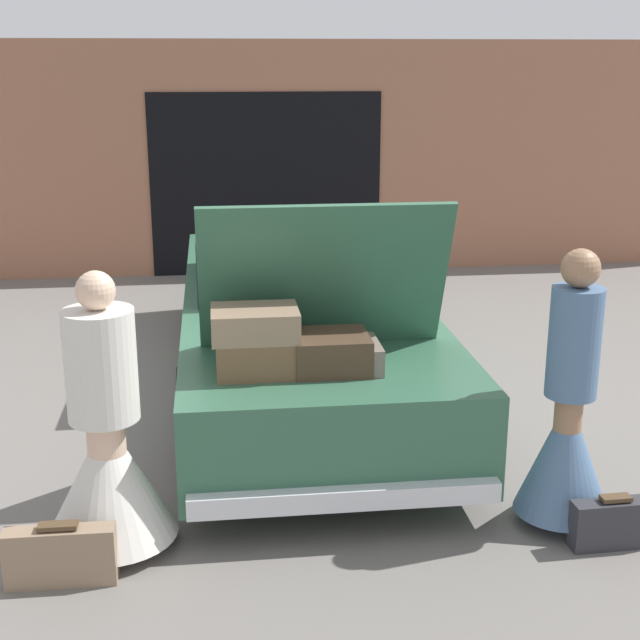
{
  "coord_description": "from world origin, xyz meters",
  "views": [
    {
      "loc": [
        -0.67,
        -6.83,
        2.58
      ],
      "look_at": [
        0.0,
        -1.36,
        0.96
      ],
      "focal_mm": 50.0,
      "sensor_mm": 36.0,
      "label": 1
    }
  ],
  "objects_px": {
    "person_left": "(107,455)",
    "suitcase_beside_left_person": "(60,556)",
    "person_right": "(567,429)",
    "car": "(299,316)",
    "suitcase_beside_right_person": "(613,523)"
  },
  "relations": [
    {
      "from": "person_left",
      "to": "suitcase_beside_left_person",
      "type": "relative_size",
      "value": 2.78
    },
    {
      "from": "person_right",
      "to": "suitcase_beside_left_person",
      "type": "bearing_deg",
      "value": 87.87
    },
    {
      "from": "car",
      "to": "person_left",
      "type": "height_order",
      "value": "car"
    },
    {
      "from": "person_left",
      "to": "suitcase_beside_right_person",
      "type": "relative_size",
      "value": 3.26
    },
    {
      "from": "car",
      "to": "person_left",
      "type": "xyz_separation_m",
      "value": [
        -1.27,
        -2.36,
        -0.05
      ]
    },
    {
      "from": "car",
      "to": "suitcase_beside_left_person",
      "type": "relative_size",
      "value": 8.98
    },
    {
      "from": "suitcase_beside_left_person",
      "to": "person_left",
      "type": "bearing_deg",
      "value": 56.96
    },
    {
      "from": "car",
      "to": "suitcase_beside_right_person",
      "type": "bearing_deg",
      "value": -61.72
    },
    {
      "from": "suitcase_beside_left_person",
      "to": "suitcase_beside_right_person",
      "type": "distance_m",
      "value": 2.95
    },
    {
      "from": "person_left",
      "to": "suitcase_beside_right_person",
      "type": "bearing_deg",
      "value": 75.61
    },
    {
      "from": "person_left",
      "to": "person_right",
      "type": "xyz_separation_m",
      "value": [
        2.54,
        -0.05,
        0.04
      ]
    },
    {
      "from": "car",
      "to": "suitcase_beside_right_person",
      "type": "relative_size",
      "value": 10.55
    },
    {
      "from": "car",
      "to": "person_right",
      "type": "xyz_separation_m",
      "value": [
        1.27,
        -2.41,
        -0.01
      ]
    },
    {
      "from": "person_left",
      "to": "suitcase_beside_left_person",
      "type": "bearing_deg",
      "value": -40.26
    },
    {
      "from": "person_left",
      "to": "person_right",
      "type": "relative_size",
      "value": 0.96
    }
  ]
}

